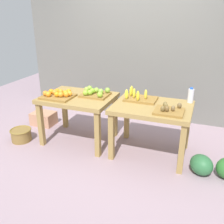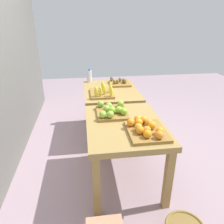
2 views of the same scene
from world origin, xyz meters
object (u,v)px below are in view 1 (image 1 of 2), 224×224
apple_bin (95,93)px  kiwi_bin (169,110)px  display_table_left (78,103)px  wicker_basket (21,135)px  display_table_right (152,113)px  cardboard_produce_box (44,118)px  watermelon_pile (216,167)px  orange_bin (58,95)px  water_bottle (191,96)px  banana_crate (139,97)px

apple_bin → kiwi_bin: size_ratio=1.13×
display_table_left → wicker_basket: size_ratio=3.19×
display_table_right → cardboard_produce_box: 2.09m
watermelon_pile → cardboard_produce_box: bearing=169.3°
orange_bin → water_bottle: water_bottle is taller
display_table_left → orange_bin: orange_bin is taller
banana_crate → cardboard_produce_box: bearing=175.1°
orange_bin → water_bottle: bearing=14.2°
display_table_right → banana_crate: (-0.23, 0.15, 0.15)m
banana_crate → cardboard_produce_box: banana_crate is taller
water_bottle → apple_bin: bearing=-171.8°
display_table_left → banana_crate: (0.89, 0.15, 0.15)m
orange_bin → watermelon_pile: orange_bin is taller
apple_bin → wicker_basket: apple_bin is taller
kiwi_bin → watermelon_pile: kiwi_bin is taller
display_table_left → water_bottle: 1.62m
kiwi_bin → wicker_basket: size_ratio=1.10×
display_table_left → kiwi_bin: kiwi_bin is taller
orange_bin → cardboard_produce_box: orange_bin is taller
watermelon_pile → cardboard_produce_box: watermelon_pile is taller
cardboard_produce_box → kiwi_bin: bearing=-11.9°
apple_bin → water_bottle: bearing=8.2°
apple_bin → display_table_left: bearing=-154.8°
orange_bin → kiwi_bin: (1.60, -0.01, -0.01)m
banana_crate → apple_bin: bearing=-176.3°
banana_crate → kiwi_bin: banana_crate is taller
watermelon_pile → apple_bin: bearing=168.7°
display_table_left → wicker_basket: (-0.85, -0.35, -0.52)m
orange_bin → cardboard_produce_box: bearing=145.0°
wicker_basket → cardboard_produce_box: cardboard_produce_box is taller
display_table_right → apple_bin: 0.91m
wicker_basket → display_table_left: bearing=22.4°
apple_bin → cardboard_produce_box: size_ratio=1.02×
display_table_left → cardboard_produce_box: 1.07m
orange_bin → watermelon_pile: bearing=-2.3°
display_table_left → orange_bin: bearing=-145.8°
orange_bin → banana_crate: bearing=15.3°
kiwi_bin → water_bottle: (0.21, 0.47, 0.07)m
water_bottle → wicker_basket: (-2.43, -0.65, -0.73)m
apple_bin → water_bottle: water_bottle is taller
water_bottle → watermelon_pile: size_ratio=0.30×
display_table_left → kiwi_bin: bearing=-7.2°
display_table_left → apple_bin: size_ratio=2.56×
orange_bin → watermelon_pile: size_ratio=0.62×
display_table_right → wicker_basket: display_table_right is taller
watermelon_pile → orange_bin: bearing=177.7°
banana_crate → watermelon_pile: 1.34m
kiwi_bin → cardboard_produce_box: 2.39m
apple_bin → kiwi_bin: (1.14, -0.28, -0.02)m
cardboard_produce_box → watermelon_pile: bearing=-10.7°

